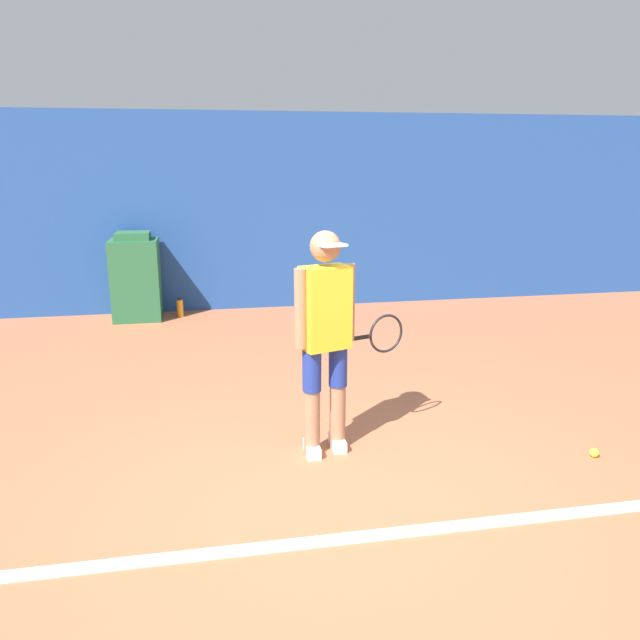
{
  "coord_description": "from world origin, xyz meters",
  "views": [
    {
      "loc": [
        -0.78,
        -3.54,
        2.15
      ],
      "look_at": [
        0.06,
        0.9,
        0.97
      ],
      "focal_mm": 35.0,
      "sensor_mm": 36.0,
      "label": 1
    }
  ],
  "objects_px": {
    "tennis_ball": "(594,453)",
    "water_bottle": "(180,308)",
    "tennis_player": "(327,333)",
    "covered_chair": "(136,278)"
  },
  "relations": [
    {
      "from": "tennis_player",
      "to": "tennis_ball",
      "type": "distance_m",
      "value": 2.18
    },
    {
      "from": "tennis_ball",
      "to": "covered_chair",
      "type": "relative_size",
      "value": 0.06
    },
    {
      "from": "tennis_player",
      "to": "covered_chair",
      "type": "relative_size",
      "value": 1.4
    },
    {
      "from": "tennis_player",
      "to": "covered_chair",
      "type": "height_order",
      "value": "tennis_player"
    },
    {
      "from": "tennis_ball",
      "to": "covered_chair",
      "type": "xyz_separation_m",
      "value": [
        -3.7,
        4.88,
        0.54
      ]
    },
    {
      "from": "tennis_player",
      "to": "tennis_ball",
      "type": "bearing_deg",
      "value": -32.28
    },
    {
      "from": "tennis_player",
      "to": "tennis_ball",
      "type": "relative_size",
      "value": 24.45
    },
    {
      "from": "tennis_ball",
      "to": "covered_chair",
      "type": "distance_m",
      "value": 6.15
    },
    {
      "from": "covered_chair",
      "to": "water_bottle",
      "type": "distance_m",
      "value": 0.72
    },
    {
      "from": "tennis_ball",
      "to": "water_bottle",
      "type": "height_order",
      "value": "water_bottle"
    }
  ]
}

